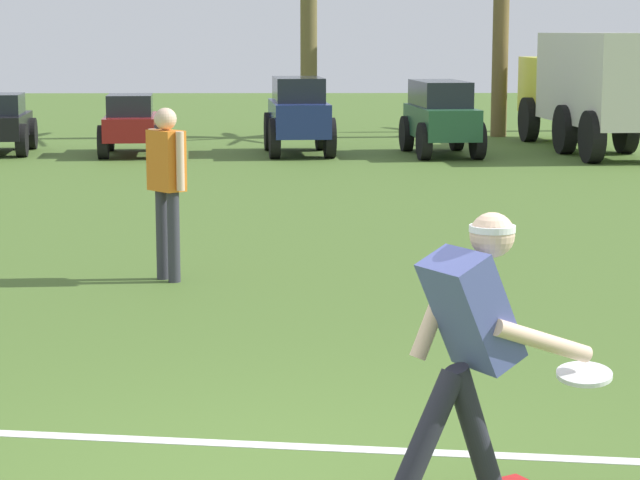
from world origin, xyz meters
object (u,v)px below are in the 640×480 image
Objects in this scene: box_truck at (588,85)px; parked_car_slot_d at (441,115)px; frisbee_in_flight at (584,374)px; parked_car_slot_a at (1,123)px; teammate_near_sideline at (167,177)px; parked_car_slot_c at (298,114)px; parked_car_slot_b at (131,124)px; frisbee_thrower at (469,346)px.

parked_car_slot_d is at bearing -164.56° from box_truck.
frisbee_in_flight is 0.14× the size of parked_car_slot_a.
teammate_near_sideline reaches higher than frisbee_in_flight.
teammate_near_sideline is at bearing 115.14° from frisbee_in_flight.
parked_car_slot_d is at bearing 86.03° from frisbee_in_flight.
teammate_near_sideline reaches higher than parked_car_slot_a.
teammate_near_sideline reaches higher than parked_car_slot_c.
parked_car_slot_b is at bearing 99.35° from teammate_near_sideline.
parked_car_slot_d is at bearing 72.17° from teammate_near_sideline.
frisbee_in_flight is at bearing 9.59° from frisbee_thrower.
parked_car_slot_a is 0.94× the size of parked_car_slot_c.
frisbee_thrower is 17.63m from parked_car_slot_b.
frisbee_thrower is at bearing -170.41° from frisbee_in_flight.
frisbee_thrower is 18.60m from parked_car_slot_a.
box_truck reaches higher than parked_car_slot_b.
parked_car_slot_a and parked_car_slot_b have the same top height.
frisbee_in_flight is 0.13× the size of parked_car_slot_d.
box_truck is (2.84, 0.78, 0.51)m from parked_car_slot_d.
parked_car_slot_c reaches higher than parked_car_slot_d.
parked_car_slot_d is (1.74, 17.09, -0.07)m from frisbee_thrower.
frisbee_thrower is at bearing -95.82° from parked_car_slot_d.
parked_car_slot_d is (2.59, -0.20, -0.02)m from parked_car_slot_c.
parked_car_slot_b reaches higher than frisbee_in_flight.
parked_car_slot_c is at bearing 1.76° from parked_car_slot_b.
box_truck is at bearing 15.44° from parked_car_slot_d.
frisbee_thrower is 0.90× the size of teammate_near_sideline.
frisbee_thrower reaches higher than parked_car_slot_d.
frisbee_in_flight is at bearing -85.32° from parked_car_slot_c.
teammate_near_sideline reaches higher than parked_car_slot_b.
parked_car_slot_d is (1.18, 17.00, 0.09)m from frisbee_in_flight.
box_truck is (8.48, 0.68, 0.67)m from parked_car_slot_b.
frisbee_in_flight is 17.67m from parked_car_slot_b.
frisbee_thrower is at bearing -70.22° from teammate_near_sideline.
teammate_near_sideline is at bearing -80.65° from parked_car_slot_b.
parked_car_slot_b is (-4.47, 17.10, -0.07)m from frisbee_in_flight.
parked_car_slot_a is 8.08m from parked_car_slot_d.
parked_car_slot_c is 5.48m from box_truck.
box_truck is (10.90, 0.39, 0.67)m from parked_car_slot_a.
frisbee_thrower reaches higher than parked_car_slot_b.
parked_car_slot_a is 2.44m from parked_car_slot_b.
parked_car_slot_b is at bearing -178.24° from parked_car_slot_c.
teammate_near_sideline reaches higher than frisbee_thrower.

